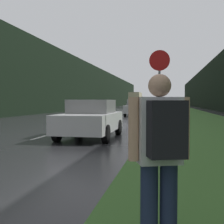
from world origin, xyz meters
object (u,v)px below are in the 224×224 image
object	(u,v)px
stop_sign	(159,87)
delivery_truck	(136,100)
car_oncoming	(132,105)
car_passing_near	(91,119)
car_passing_far	(137,108)
hitchhiker_with_backpack	(161,152)

from	to	relation	value
stop_sign	delivery_truck	world-z (taller)	delivery_truck
car_oncoming	stop_sign	bearing A→B (deg)	-81.96
car_passing_near	car_passing_far	world-z (taller)	car_passing_far
stop_sign	delivery_truck	distance (m)	53.57
car_passing_near	hitchhiker_with_backpack	bearing A→B (deg)	109.65
stop_sign	car_passing_near	distance (m)	3.12
car_passing_near	stop_sign	bearing A→B (deg)	154.67
car_oncoming	delivery_truck	distance (m)	6.74
car_passing_near	car_passing_far	distance (m)	16.65
car_passing_near	delivery_truck	xyz separation A→B (m)	(-3.93, 51.92, 1.05)
car_passing_far	car_oncoming	bearing A→B (deg)	-82.17
car_passing_far	delivery_truck	world-z (taller)	delivery_truck
car_passing_near	car_passing_far	bearing A→B (deg)	-90.00
car_passing_far	delivery_truck	distance (m)	35.50
delivery_truck	car_oncoming	bearing A→B (deg)	-90.00
hitchhiker_with_backpack	car_passing_near	bearing A→B (deg)	90.11
stop_sign	car_passing_near	world-z (taller)	stop_sign
car_passing_far	car_oncoming	world-z (taller)	car_passing_far
hitchhiker_with_backpack	delivery_truck	world-z (taller)	delivery_truck
car_oncoming	car_passing_far	bearing A→B (deg)	-82.17
hitchhiker_with_backpack	car_passing_far	xyz separation A→B (m)	(-2.83, 24.57, -0.16)
delivery_truck	stop_sign	bearing A→B (deg)	-82.96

